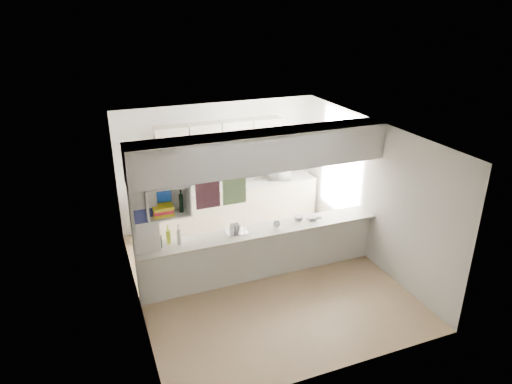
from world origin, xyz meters
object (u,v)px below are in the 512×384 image
microwave (279,173)px  dish_rack (237,228)px  wine_bottles (169,238)px  bowl (280,165)px

microwave → dish_rack: bearing=65.9°
dish_rack → wine_bottles: size_ratio=0.99×
bowl → wine_bottles: (-2.81, -2.04, -0.17)m
dish_rack → wine_bottles: 1.12m
bowl → dish_rack: bowl is taller
wine_bottles → dish_rack: bearing=0.6°
bowl → wine_bottles: wine_bottles is taller
microwave → wine_bottles: size_ratio=1.32×
microwave → dish_rack: size_ratio=1.33×
dish_rack → bowl: bearing=47.8°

